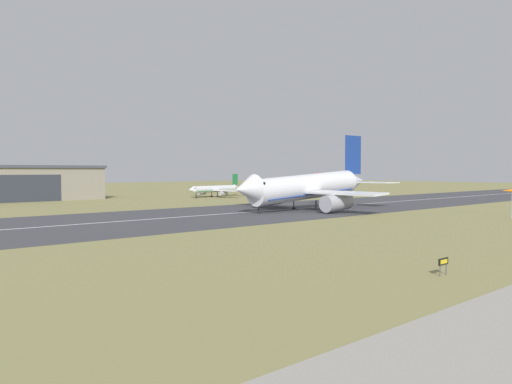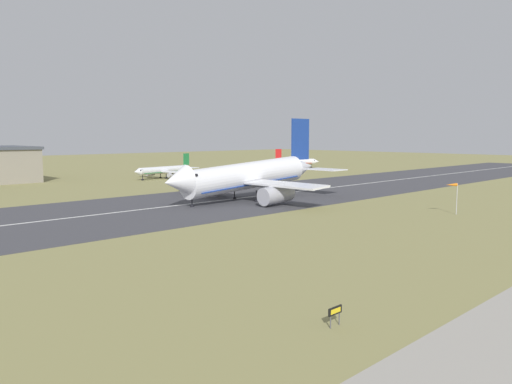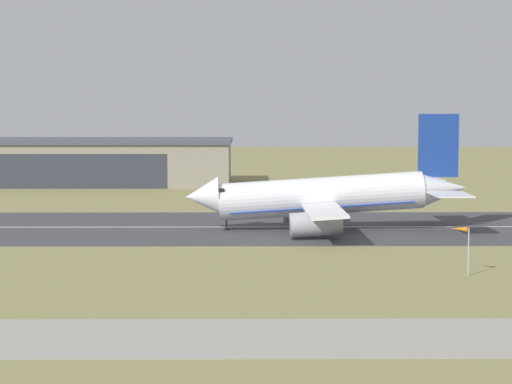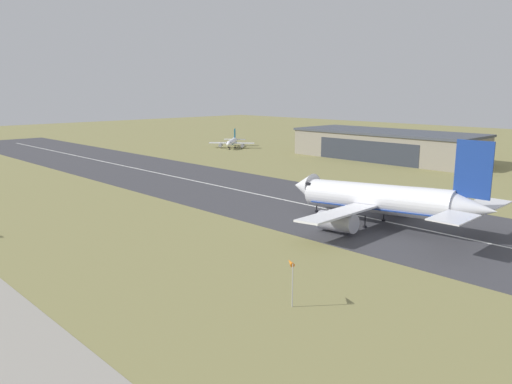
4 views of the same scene
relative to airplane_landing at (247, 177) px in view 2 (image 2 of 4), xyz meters
name	(u,v)px [view 2 (image 2 of 4)]	position (x,y,z in m)	size (l,w,h in m)	color
ground_plane	(396,251)	(-20.47, -50.89, -5.47)	(692.80, 692.80, 0.00)	olive
runway_strip	(163,207)	(-20.47, 3.76, -5.44)	(452.80, 43.97, 0.06)	#3D3D42
runway_centreline	(163,207)	(-20.47, 3.76, -5.41)	(407.52, 0.70, 0.01)	silver
airplane_landing	(247,177)	(0.00, 0.00, 0.00)	(46.91, 45.16, 19.20)	white
airplane_parked_centre	(164,170)	(18.93, 63.43, -2.58)	(26.15, 23.28, 8.44)	silver
airplane_parked_east	(297,162)	(97.15, 71.07, -2.65)	(20.67, 20.53, 8.62)	white
windsock_pole	(452,187)	(13.66, -42.32, -0.12)	(2.20, 1.73, 6.00)	#B7B7BC
runway_sign	(335,312)	(-47.24, -61.32, -4.28)	(1.60, 0.13, 1.61)	#4C4C51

